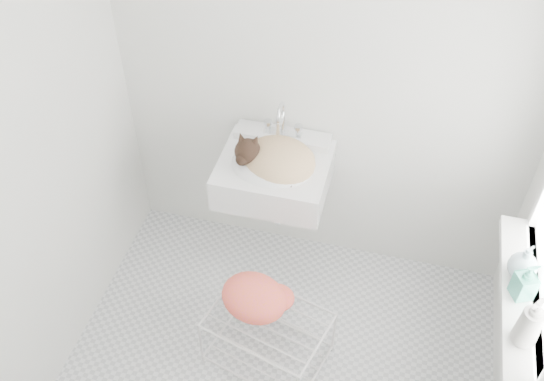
% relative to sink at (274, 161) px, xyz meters
% --- Properties ---
extents(back_wall, '(2.20, 0.02, 2.50)m').
position_rel_sink_xyz_m(back_wall, '(0.19, 0.26, 0.40)').
color(back_wall, silver).
rests_on(back_wall, ground).
extents(left_wall, '(0.02, 2.00, 2.50)m').
position_rel_sink_xyz_m(left_wall, '(-0.91, -0.74, 0.40)').
color(left_wall, silver).
rests_on(left_wall, ground).
extents(windowsill, '(0.16, 0.88, 0.04)m').
position_rel_sink_xyz_m(windowsill, '(1.20, -0.54, -0.02)').
color(windowsill, white).
rests_on(windowsill, right_wall).
extents(sink, '(0.56, 0.49, 0.23)m').
position_rel_sink_xyz_m(sink, '(0.00, 0.00, 0.00)').
color(sink, white).
rests_on(sink, back_wall).
extents(faucet, '(0.20, 0.14, 0.20)m').
position_rel_sink_xyz_m(faucet, '(0.00, 0.18, 0.14)').
color(faucet, silver).
rests_on(faucet, sink).
extents(cat, '(0.42, 0.36, 0.25)m').
position_rel_sink_xyz_m(cat, '(0.01, -0.02, 0.04)').
color(cat, tan).
rests_on(cat, sink).
extents(wire_rack, '(0.65, 0.53, 0.34)m').
position_rel_sink_xyz_m(wire_rack, '(0.12, -0.60, -0.70)').
color(wire_rack, silver).
rests_on(wire_rack, floor).
extents(towel, '(0.42, 0.36, 0.14)m').
position_rel_sink_xyz_m(towel, '(0.03, -0.54, -0.48)').
color(towel, orange).
rests_on(towel, wire_rack).
extents(bottle_a, '(0.12, 0.12, 0.22)m').
position_rel_sink_xyz_m(bottle_a, '(1.19, -0.78, 0.00)').
color(bottle_a, beige).
rests_on(bottle_a, windowsill).
extents(bottle_b, '(0.11, 0.11, 0.18)m').
position_rel_sink_xyz_m(bottle_b, '(1.19, -0.55, 0.00)').
color(bottle_b, teal).
rests_on(bottle_b, windowsill).
extents(bottle_c, '(0.17, 0.17, 0.16)m').
position_rel_sink_xyz_m(bottle_c, '(1.19, -0.44, 0.00)').
color(bottle_c, '#CCEAF7').
rests_on(bottle_c, windowsill).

